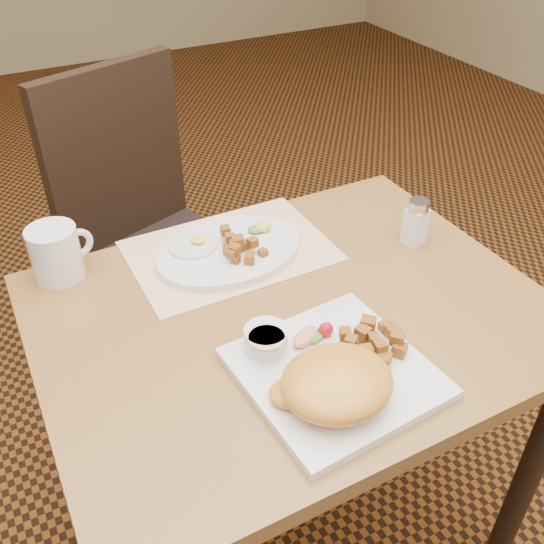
{
  "coord_description": "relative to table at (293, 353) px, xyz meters",
  "views": [
    {
      "loc": [
        -0.42,
        -0.72,
        1.46
      ],
      "look_at": [
        -0.03,
        0.04,
        0.82
      ],
      "focal_mm": 40.0,
      "sensor_mm": 36.0,
      "label": 1
    }
  ],
  "objects": [
    {
      "name": "hollandaise_mound",
      "position": [
        -0.06,
        -0.22,
        0.15
      ],
      "size": [
        0.18,
        0.15,
        0.06
      ],
      "color": "orange",
      "rests_on": "plate_square"
    },
    {
      "name": "fried_egg",
      "position": [
        -0.09,
        0.25,
        0.13
      ],
      "size": [
        0.1,
        0.1,
        0.02
      ],
      "color": "white",
      "rests_on": "plate_oval"
    },
    {
      "name": "garnish_ov",
      "position": [
        0.05,
        0.24,
        0.14
      ],
      "size": [
        0.05,
        0.03,
        0.02
      ],
      "color": "#387223",
      "rests_on": "plate_oval"
    },
    {
      "name": "coffee_mug",
      "position": [
        -0.35,
        0.3,
        0.16
      ],
      "size": [
        0.12,
        0.09,
        0.11
      ],
      "color": "silver",
      "rests_on": "table"
    },
    {
      "name": "table",
      "position": [
        0.0,
        0.0,
        0.0
      ],
      "size": [
        0.9,
        0.7,
        0.75
      ],
      "color": "olive",
      "rests_on": "ground"
    },
    {
      "name": "plate_oval",
      "position": [
        -0.03,
        0.21,
        0.12
      ],
      "size": [
        0.33,
        0.26,
        0.02
      ],
      "primitive_type": null,
      "rotation": [
        0.0,
        0.0,
        0.1
      ],
      "color": "silver",
      "rests_on": "placemat"
    },
    {
      "name": "garnish_sq",
      "position": [
        -0.02,
        -0.1,
        0.14
      ],
      "size": [
        0.09,
        0.05,
        0.03
      ],
      "color": "#387223",
      "rests_on": "plate_square"
    },
    {
      "name": "ramekin",
      "position": [
        -0.1,
        -0.08,
        0.15
      ],
      "size": [
        0.07,
        0.08,
        0.04
      ],
      "color": "silver",
      "rests_on": "plate_square"
    },
    {
      "name": "salt_shaker",
      "position": [
        0.33,
        0.07,
        0.16
      ],
      "size": [
        0.05,
        0.05,
        0.1
      ],
      "color": "white",
      "rests_on": "table"
    },
    {
      "name": "placemat",
      "position": [
        -0.03,
        0.22,
        0.11
      ],
      "size": [
        0.4,
        0.28,
        0.0
      ],
      "primitive_type": "cube",
      "rotation": [
        0.0,
        0.0,
        0.0
      ],
      "color": "white",
      "rests_on": "table"
    },
    {
      "name": "plate_square",
      "position": [
        -0.02,
        -0.17,
        0.12
      ],
      "size": [
        0.3,
        0.3,
        0.02
      ],
      "primitive_type": "cube",
      "rotation": [
        0.0,
        0.0,
        0.07
      ],
      "color": "silver",
      "rests_on": "table"
    },
    {
      "name": "home_fries_ov",
      "position": [
        -0.03,
        0.19,
        0.14
      ],
      "size": [
        0.09,
        0.12,
        0.03
      ],
      "color": "#975318",
      "rests_on": "plate_oval"
    },
    {
      "name": "chair_far",
      "position": [
        -0.06,
        0.72,
        -0.1
      ],
      "size": [
        0.54,
        0.54,
        0.97
      ],
      "rotation": [
        0.0,
        0.0,
        3.48
      ],
      "color": "black",
      "rests_on": "ground"
    },
    {
      "name": "ground",
      "position": [
        0.0,
        0.0,
        -0.64
      ],
      "size": [
        8.0,
        8.0,
        0.0
      ],
      "primitive_type": "plane",
      "color": "black",
      "rests_on": "ground"
    },
    {
      "name": "home_fries_sq",
      "position": [
        0.05,
        -0.16,
        0.14
      ],
      "size": [
        0.12,
        0.1,
        0.04
      ],
      "color": "#975318",
      "rests_on": "plate_square"
    }
  ]
}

